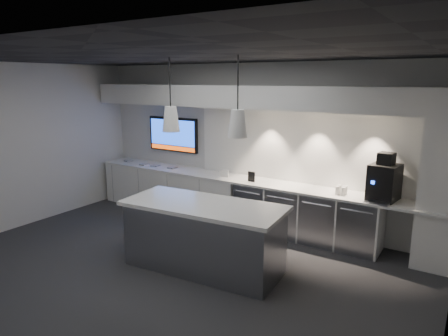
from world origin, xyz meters
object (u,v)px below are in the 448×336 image
Objects in this scene: wall_tv at (173,134)px; coffee_machine at (384,181)px; island at (204,236)px; bin at (140,231)px.

coffee_machine is at bearing -3.26° from wall_tv.
wall_tv is 4.36m from coffee_machine.
wall_tv is 0.52× the size of island.
bin is at bearing -65.67° from wall_tv.
bin is 0.64× the size of coffee_machine.
wall_tv reaches higher than bin.
bin is 3.97m from coffee_machine.
coffee_machine is (3.44, 1.75, 0.97)m from bin.
wall_tv is at bearing 114.33° from bin.
island is at bearing -128.96° from coffee_machine.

